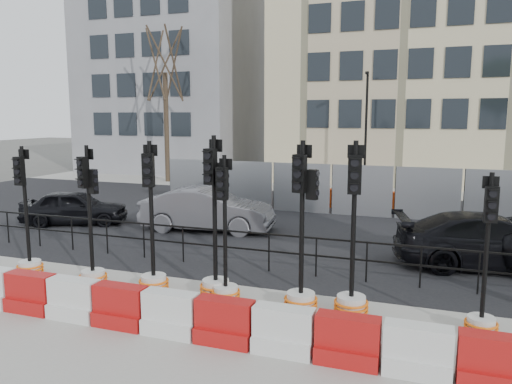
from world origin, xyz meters
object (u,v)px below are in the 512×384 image
at_px(traffic_signal_d, 215,261).
at_px(traffic_signal_h, 483,304).
at_px(car_c, 491,241).
at_px(car_a, 75,207).
at_px(traffic_signal_a, 28,250).

xyz_separation_m(traffic_signal_d, traffic_signal_h, (5.20, -0.08, -0.23)).
bearing_deg(car_c, car_a, 74.33).
height_order(traffic_signal_a, car_a, traffic_signal_a).
height_order(traffic_signal_d, car_a, traffic_signal_d).
bearing_deg(traffic_signal_d, traffic_signal_h, 11.75).
xyz_separation_m(traffic_signal_d, car_a, (-7.80, 5.04, -0.21)).
bearing_deg(traffic_signal_a, car_c, 21.82).
relative_size(traffic_signal_a, traffic_signal_d, 0.91).
xyz_separation_m(traffic_signal_a, car_a, (-2.90, 5.18, -0.03)).
distance_m(traffic_signal_h, car_a, 13.97).
bearing_deg(car_c, traffic_signal_a, 100.12).
distance_m(traffic_signal_a, car_c, 11.58).
distance_m(car_a, car_c, 13.56).
distance_m(traffic_signal_d, car_a, 9.29).
distance_m(traffic_signal_a, traffic_signal_h, 10.10).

